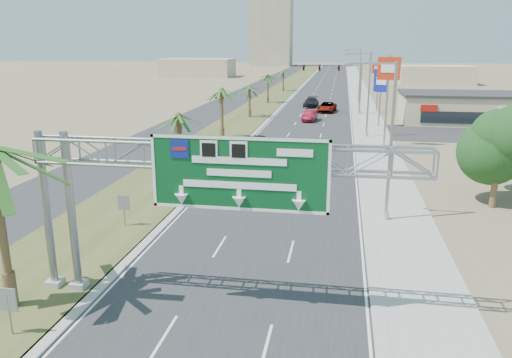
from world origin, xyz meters
The scene contains 28 objects.
road centered at (0.00, 110.00, 0.01)m, with size 12.00×300.00×0.02m, color #28282B.
sidewalk_right centered at (8.50, 110.00, 0.05)m, with size 4.00×300.00×0.10m, color #9E9B93.
median_grass centered at (-10.00, 110.00, 0.06)m, with size 7.00×300.00×0.12m, color #414C21.
opposing_road centered at (-17.00, 110.00, 0.01)m, with size 8.00×300.00×0.02m, color #28282B.
sign_gantry centered at (-1.06, 9.93, 6.06)m, with size 16.75×1.24×7.50m.
palm_row_b centered at (-9.50, 32.00, 4.90)m, with size 3.99×3.99×5.95m.
palm_row_c centered at (-9.50, 48.00, 5.66)m, with size 3.99×3.99×6.75m.
palm_row_d centered at (-9.50, 66.00, 4.42)m, with size 3.99×3.99×5.45m.
palm_row_e centered at (-9.50, 85.00, 5.09)m, with size 3.99×3.99×6.15m.
palm_row_f centered at (-9.50, 110.00, 4.71)m, with size 3.99×3.99×5.75m.
streetlight_near centered at (7.30, 22.00, 4.69)m, with size 3.27×0.44×10.00m.
streetlight_mid centered at (7.30, 52.00, 4.69)m, with size 3.27×0.44×10.00m.
streetlight_far centered at (7.30, 88.00, 4.69)m, with size 3.27×0.44×10.00m.
signal_mast centered at (5.17, 71.97, 4.85)m, with size 10.28×0.71×8.00m.
store_building centered at (22.00, 66.00, 2.00)m, with size 18.00×10.00×4.00m, color tan.
oak_near centered at (15.00, 26.00, 4.53)m, with size 4.50×4.50×6.80m.
median_signback_a centered at (-7.80, 6.00, 1.45)m, with size 0.75×0.08×2.08m.
median_signback_b centered at (-8.50, 18.00, 1.45)m, with size 0.75×0.08×2.08m.
tower_distant centered at (-32.00, 250.00, 17.50)m, with size 20.00×16.00×35.00m, color gray.
building_distant_left centered at (-45.00, 160.00, 3.00)m, with size 24.00×14.00×6.00m, color tan.
building_distant_right centered at (30.00, 140.00, 2.50)m, with size 20.00×12.00×5.00m, color tan.
car_left_lane centered at (-4.39, 43.37, 0.67)m, with size 1.59×3.96×1.35m, color black.
car_mid_lane centered at (-0.13, 63.92, 0.78)m, with size 1.65×4.72×1.56m, color maroon.
car_right_lane centered at (2.00, 74.33, 0.80)m, with size 2.66×5.77×1.60m, color gray.
car_far centered at (-1.02, 80.75, 0.82)m, with size 2.31×5.68×1.65m, color black.
pole_sign_red_near centered at (9.18, 46.58, 7.79)m, with size 2.41×0.74×9.83m.
pole_sign_blue centered at (9.47, 60.41, 5.86)m, with size 1.95×1.09×7.89m.
pole_sign_red_far centered at (10.13, 76.25, 6.52)m, with size 2.22×0.53×8.26m.
Camera 1 is at (4.39, -9.22, 10.99)m, focal length 35.00 mm.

